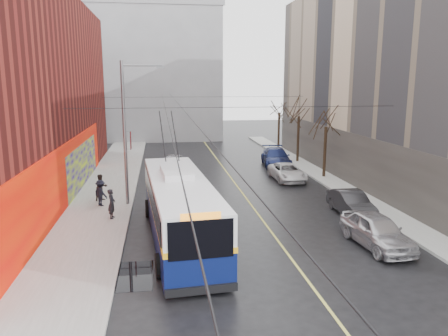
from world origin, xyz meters
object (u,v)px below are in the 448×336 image
object	(u,v)px
pedestrian_b	(101,187)
tree_far	(279,105)
streetlight_pole	(127,130)
tree_near	(326,117)
tree_mid	(299,108)
parked_car_c	(287,172)
following_car	(173,162)
parked_car_a	(377,231)
trolleybus	(180,208)
pedestrian_c	(101,193)
parked_car_b	(351,203)
parked_car_d	(276,157)
pedestrian_a	(112,204)

from	to	relation	value
pedestrian_b	tree_far	bearing A→B (deg)	12.95
streetlight_pole	tree_near	world-z (taller)	streetlight_pole
tree_near	tree_mid	world-z (taller)	tree_mid
parked_car_c	following_car	distance (m)	10.36
parked_car_a	streetlight_pole	bearing A→B (deg)	139.93
trolleybus	pedestrian_c	bearing A→B (deg)	121.72
pedestrian_c	tree_far	bearing A→B (deg)	-84.51
parked_car_b	parked_car_d	world-z (taller)	parked_car_d
streetlight_pole	parked_car_c	world-z (taller)	streetlight_pole
parked_car_b	pedestrian_b	xyz separation A→B (m)	(-14.94, 4.83, 0.31)
parked_car_d	following_car	distance (m)	9.54
following_car	parked_car_d	bearing A→B (deg)	12.81
parked_car_d	pedestrian_b	size ratio (longest dim) A/B	3.33
tree_mid	parked_car_b	bearing A→B (deg)	-97.08
tree_mid	trolleybus	bearing A→B (deg)	-122.23
following_car	pedestrian_c	bearing A→B (deg)	-103.27
pedestrian_c	parked_car_c	bearing A→B (deg)	-111.47
tree_near	trolleybus	xyz separation A→B (m)	(-12.29, -12.49, -3.31)
following_car	parked_car_c	bearing A→B (deg)	-20.73
parked_car_d	pedestrian_b	world-z (taller)	pedestrian_b
pedestrian_a	pedestrian_b	world-z (taller)	pedestrian_b
pedestrian_b	parked_car_d	bearing A→B (deg)	0.58
parked_car_a	tree_far	bearing A→B (deg)	79.81
trolleybus	parked_car_b	xyz separation A→B (m)	(10.21, 2.71, -0.96)
parked_car_d	pedestrian_a	world-z (taller)	pedestrian_a
parked_car_a	pedestrian_a	xyz separation A→B (m)	(-12.90, 5.86, 0.20)
parked_car_b	pedestrian_b	size ratio (longest dim) A/B	2.47
parked_car_d	pedestrian_c	distance (m)	18.43
tree_far	following_car	size ratio (longest dim) A/B	1.56
tree_mid	tree_far	xyz separation A→B (m)	(0.00, 7.00, -0.11)
pedestrian_a	pedestrian_c	world-z (taller)	pedestrian_a
pedestrian_b	parked_car_a	bearing A→B (deg)	-70.20
tree_near	following_car	xyz separation A→B (m)	(-12.11, 4.95, -4.26)
streetlight_pole	pedestrian_c	distance (m)	4.26
tree_far	pedestrian_b	world-z (taller)	tree_far
tree_mid	trolleybus	xyz separation A→B (m)	(-12.29, -19.49, -3.58)
tree_mid	parked_car_d	size ratio (longest dim) A/B	1.16
trolleybus	tree_mid	bearing A→B (deg)	53.31
tree_far	pedestrian_a	bearing A→B (deg)	-124.86
parked_car_c	pedestrian_b	bearing A→B (deg)	-162.39
streetlight_pole	pedestrian_c	world-z (taller)	streetlight_pole
tree_near	following_car	distance (m)	13.76
streetlight_pole	pedestrian_b	bearing A→B (deg)	151.02
parked_car_b	pedestrian_a	size ratio (longest dim) A/B	2.53
trolleybus	parked_car_a	distance (m)	9.55
parked_car_d	pedestrian_b	xyz separation A→B (m)	(-14.44, -10.38, 0.18)
trolleybus	pedestrian_c	xyz separation A→B (m)	(-4.61, 6.30, -0.70)
parked_car_d	pedestrian_c	world-z (taller)	pedestrian_c
pedestrian_a	trolleybus	bearing A→B (deg)	-129.52
streetlight_pole	parked_car_a	bearing A→B (deg)	-35.95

